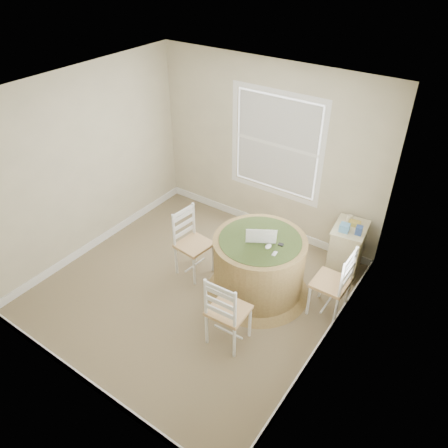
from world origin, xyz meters
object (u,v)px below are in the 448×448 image
Objects in this scene: corner_chest at (346,249)px; round_table at (259,264)px; chair_left at (194,245)px; chair_right at (331,282)px; chair_near at (229,310)px; laptop at (261,237)px.

round_table is at bearing -133.76° from corner_chest.
corner_chest is (1.67, 1.20, -0.11)m from chair_left.
chair_near is at bearing -35.13° from chair_right.
chair_left is at bearing -79.26° from chair_right.
chair_near is 1.99× the size of laptop.
laptop is at bearing -134.42° from corner_chest.
round_table is 0.91m from chair_right.
chair_near is at bearing -115.04° from corner_chest.
chair_right reaches higher than corner_chest.
round_table is 0.91m from chair_near.
chair_left reaches higher than corner_chest.
chair_right is 1.99× the size of laptop.
chair_right is at bearing -72.63° from chair_left.
corner_chest is at bearing -171.61° from chair_right.
chair_right is (0.75, 1.07, 0.00)m from chair_near.
chair_near is (1.05, -0.72, 0.00)m from chair_left.
laptop is (-0.15, 0.91, 0.39)m from chair_near.
chair_near is 2.03m from corner_chest.
round_table is 1.29m from corner_chest.
chair_left is (-0.91, -0.17, 0.02)m from round_table.
round_table is 1.82× the size of corner_chest.
chair_right is at bearing 4.38° from round_table.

